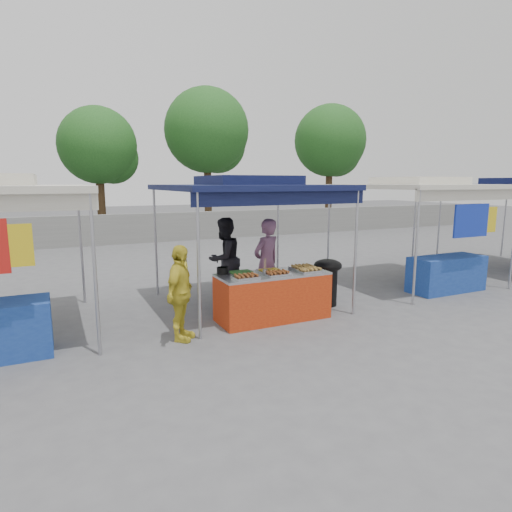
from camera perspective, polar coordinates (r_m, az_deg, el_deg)
name	(u,v)px	position (r m, az deg, el deg)	size (l,w,h in m)	color
ground_plane	(270,317)	(7.93, 1.88, -8.17)	(80.00, 80.00, 0.00)	#4E4E50
back_wall	(147,228)	(18.13, -14.30, 3.64)	(40.00, 0.25, 1.20)	slate
main_canopy	(248,186)	(8.42, -1.10, 9.28)	(3.20, 3.20, 2.57)	#A3A3A9
neighbor_stall_right	(430,219)	(10.83, 22.19, 4.59)	(3.20, 3.20, 2.57)	#A3A3A9
tree_1	(101,149)	(20.27, -19.92, 13.27)	(3.39, 3.30, 5.68)	#382615
tree_2	(209,134)	(21.45, -6.23, 15.83)	(4.02, 4.02, 6.90)	#382615
tree_3	(332,144)	(24.28, 10.06, 14.49)	(3.83, 3.83, 6.58)	#382615
vendor_table	(273,296)	(7.73, 2.24, -5.37)	(2.00, 0.80, 0.85)	#A82D0F
food_tray_fl	(246,277)	(7.13, -1.37, -2.84)	(0.42, 0.30, 0.07)	#AEAEB2
food_tray_fm	(277,274)	(7.39, 2.85, -2.41)	(0.42, 0.30, 0.07)	#AEAEB2
food_tray_fr	(309,271)	(7.72, 7.12, -1.95)	(0.42, 0.30, 0.07)	#AEAEB2
food_tray_bl	(242,273)	(7.43, -1.95, -2.34)	(0.42, 0.30, 0.07)	#AEAEB2
food_tray_bm	(269,271)	(7.66, 1.78, -1.97)	(0.42, 0.30, 0.07)	#AEAEB2
food_tray_br	(302,268)	(7.98, 6.16, -1.54)	(0.42, 0.30, 0.07)	#AEAEB2
cooking_pot	(223,271)	(7.56, -4.47, -1.95)	(0.21, 0.21, 0.12)	black
skewer_cup	(265,272)	(7.46, 1.22, -2.16)	(0.08, 0.08, 0.10)	#A3A3A9
wok_burner	(327,278)	(8.67, 9.51, -2.90)	(0.56, 0.56, 0.95)	black
crate_left	(239,304)	(8.29, -2.29, -6.41)	(0.45, 0.31, 0.27)	navy
crate_right	(271,299)	(8.61, 2.07, -5.73)	(0.47, 0.33, 0.28)	navy
crate_stacked	(272,285)	(8.54, 2.08, -3.94)	(0.45, 0.32, 0.27)	navy
vendor_woman	(267,263)	(8.41, 1.41, -0.95)	(0.64, 0.42, 1.75)	#774C6B
helper_man	(224,259)	(8.97, -4.24, -0.38)	(0.84, 0.66, 1.73)	black
customer_person	(180,293)	(6.72, -10.06, -4.93)	(0.88, 0.37, 1.51)	gold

